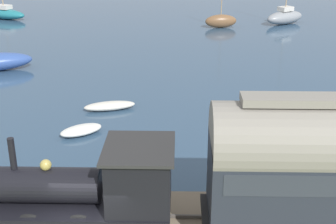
{
  "coord_description": "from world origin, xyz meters",
  "views": [
    {
      "loc": [
        -11.97,
        -2.72,
        9.81
      ],
      "look_at": [
        6.47,
        -2.28,
        2.47
      ],
      "focal_mm": 50.0,
      "sensor_mm": 36.0,
      "label": 1
    }
  ],
  "objects": [
    {
      "name": "harbor_water",
      "position": [
        43.85,
        0.0,
        0.0
      ],
      "size": [
        80.0,
        80.0,
        0.01
      ],
      "color": "#2D4760",
      "rests_on": "ground"
    },
    {
      "name": "steam_locomotive",
      "position": [
        0.88,
        -0.29,
        2.24
      ],
      "size": [
        2.44,
        6.18,
        3.3
      ],
      "color": "black",
      "rests_on": "rail_embankment"
    },
    {
      "name": "sailboat_brown",
      "position": [
        36.57,
        -7.04,
        0.71
      ],
      "size": [
        1.79,
        3.47,
        5.91
      ],
      "rotation": [
        0.0,
        0.0,
        0.18
      ],
      "color": "brown",
      "rests_on": "harbor_water"
    },
    {
      "name": "sailboat_teal",
      "position": [
        40.96,
        17.14,
        0.64
      ],
      "size": [
        3.89,
        5.87,
        7.7
      ],
      "rotation": [
        0.0,
        0.0,
        -0.41
      ],
      "color": "#1E707A",
      "rests_on": "harbor_water"
    },
    {
      "name": "sailboat_gray",
      "position": [
        38.68,
        -14.07,
        0.78
      ],
      "size": [
        4.27,
        5.06,
        7.57
      ],
      "rotation": [
        0.0,
        0.0,
        0.61
      ],
      "color": "gray",
      "rests_on": "harbor_water"
    },
    {
      "name": "rowboat_far_out",
      "position": [
        7.73,
        -1.71,
        0.18
      ],
      "size": [
        2.5,
        2.16,
        0.35
      ],
      "rotation": [
        0.0,
        0.0,
        0.95
      ],
      "color": "silver",
      "rests_on": "harbor_water"
    },
    {
      "name": "rowboat_near_shore",
      "position": [
        9.52,
        2.19,
        0.23
      ],
      "size": [
        2.14,
        2.42,
        0.45
      ],
      "rotation": [
        0.0,
        0.0,
        0.61
      ],
      "color": "silver",
      "rests_on": "harbor_water"
    },
    {
      "name": "rowboat_mid_harbor",
      "position": [
        12.95,
        1.23,
        0.24
      ],
      "size": [
        1.72,
        3.08,
        0.47
      ],
      "rotation": [
        0.0,
        0.0,
        0.27
      ],
      "color": "beige",
      "rests_on": "harbor_water"
    }
  ]
}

